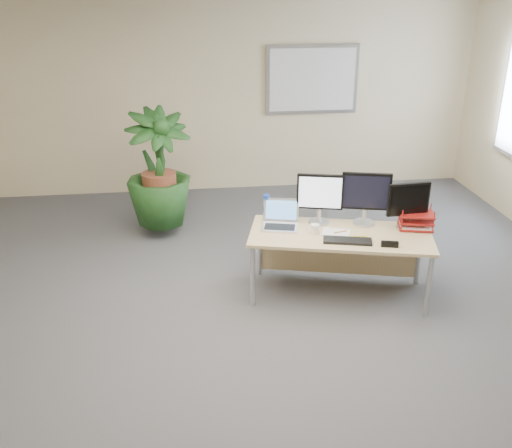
{
  "coord_description": "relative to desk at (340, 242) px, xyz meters",
  "views": [
    {
      "loc": [
        -0.59,
        -3.93,
        2.86
      ],
      "look_at": [
        -0.05,
        0.35,
        0.99
      ],
      "focal_mm": 40.0,
      "sensor_mm": 36.0,
      "label": 1
    }
  ],
  "objects": [
    {
      "name": "floor_plant",
      "position": [
        -1.75,
        1.57,
        0.23
      ],
      "size": [
        1.1,
        1.1,
        1.5
      ],
      "primitive_type": "imported",
      "rotation": [
        0.0,
        0.0,
        0.39
      ],
      "color": "#1A3D16",
      "rests_on": "floor"
    },
    {
      "name": "whiteboard",
      "position": [
        0.37,
        3.08,
        1.03
      ],
      "size": [
        1.3,
        0.04,
        0.95
      ],
      "color": "#A0A0A4",
      "rests_on": "back_wall"
    },
    {
      "name": "ceiling",
      "position": [
        -0.83,
        -0.88,
        2.18
      ],
      "size": [
        7.0,
        8.0,
        0.02
      ],
      "primitive_type": "cube",
      "color": "white",
      "rests_on": "back_wall"
    },
    {
      "name": "floor",
      "position": [
        -0.83,
        -0.88,
        -0.52
      ],
      "size": [
        8.0,
        8.0,
        0.0
      ],
      "primitive_type": "plane",
      "color": "#49494E",
      "rests_on": "ground"
    },
    {
      "name": "spiral_notebook",
      "position": [
        -0.06,
        -0.08,
        0.14
      ],
      "size": [
        0.31,
        0.27,
        0.01
      ],
      "primitive_type": "cube",
      "rotation": [
        0.0,
        0.0,
        -0.37
      ],
      "color": "silver",
      "rests_on": "desk"
    },
    {
      "name": "coffee_mug",
      "position": [
        -0.27,
        -0.06,
        0.18
      ],
      "size": [
        0.12,
        0.08,
        0.09
      ],
      "color": "white",
      "rests_on": "desk"
    },
    {
      "name": "water_bottle",
      "position": [
        -0.67,
        0.32,
        0.26
      ],
      "size": [
        0.07,
        0.07,
        0.27
      ],
      "color": "#ABBFC9",
      "rests_on": "desk"
    },
    {
      "name": "keyboard",
      "position": [
        -0.01,
        -0.28,
        0.15
      ],
      "size": [
        0.46,
        0.25,
        0.02
      ],
      "primitive_type": "cube",
      "rotation": [
        0.0,
        0.0,
        -0.25
      ],
      "color": "black",
      "rests_on": "desk"
    },
    {
      "name": "yellow_highlighter",
      "position": [
        0.13,
        -0.2,
        0.14
      ],
      "size": [
        0.13,
        0.03,
        0.02
      ],
      "primitive_type": "cylinder",
      "rotation": [
        0.0,
        1.57,
        -0.14
      ],
      "color": "yellow",
      "rests_on": "desk"
    },
    {
      "name": "orange_pen",
      "position": [
        -0.02,
        -0.08,
        0.15
      ],
      "size": [
        0.13,
        0.04,
        0.01
      ],
      "primitive_type": "cylinder",
      "rotation": [
        0.0,
        1.57,
        0.25
      ],
      "color": "orange",
      "rests_on": "spiral_notebook"
    },
    {
      "name": "back_wall",
      "position": [
        -0.83,
        3.12,
        0.83
      ],
      "size": [
        7.0,
        0.04,
        2.7
      ],
      "primitive_type": "cube",
      "color": "beige",
      "rests_on": "floor"
    },
    {
      "name": "monitor_left",
      "position": [
        -0.17,
        0.19,
        0.42
      ],
      "size": [
        0.44,
        0.2,
        0.5
      ],
      "color": "#B8B9BD",
      "rests_on": "desk"
    },
    {
      "name": "letter_tray",
      "position": [
        0.72,
        -0.05,
        0.2
      ],
      "size": [
        0.37,
        0.31,
        0.15
      ],
      "color": "maroon",
      "rests_on": "desk"
    },
    {
      "name": "desk",
      "position": [
        0.0,
        0.0,
        0.0
      ],
      "size": [
        1.82,
        1.11,
        0.65
      ],
      "color": "tan",
      "rests_on": "floor"
    },
    {
      "name": "monitor_dark",
      "position": [
        0.62,
        -0.05,
        0.39
      ],
      "size": [
        0.41,
        0.18,
        0.45
      ],
      "color": "#B8B9BD",
      "rests_on": "desk"
    },
    {
      "name": "monitor_right",
      "position": [
        0.26,
        0.1,
        0.43
      ],
      "size": [
        0.46,
        0.21,
        0.52
      ],
      "color": "#B8B9BD",
      "rests_on": "desk"
    },
    {
      "name": "laptop",
      "position": [
        -0.55,
        0.16,
        0.19
      ],
      "size": [
        0.4,
        0.37,
        0.24
      ],
      "color": "silver",
      "rests_on": "desk"
    },
    {
      "name": "stapler",
      "position": [
        0.34,
        -0.42,
        0.16
      ],
      "size": [
        0.16,
        0.08,
        0.05
      ],
      "primitive_type": "cube",
      "rotation": [
        0.0,
        0.0,
        -0.25
      ],
      "color": "black",
      "rests_on": "desk"
    }
  ]
}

